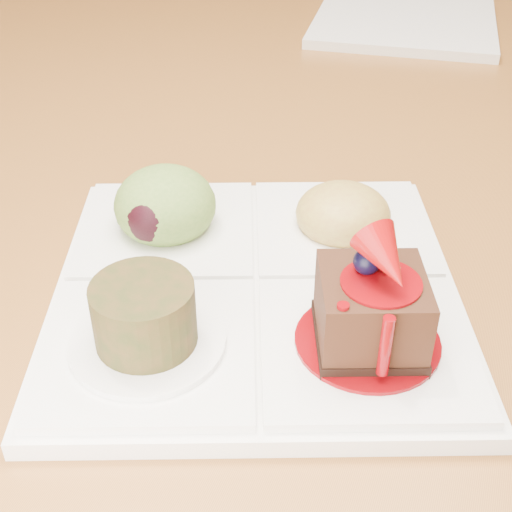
% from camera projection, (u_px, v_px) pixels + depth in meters
% --- Properties ---
extents(ground, '(6.00, 6.00, 0.00)m').
position_uv_depth(ground, '(276.00, 384.00, 1.44)').
color(ground, brown).
extents(dining_table, '(1.00, 1.80, 0.75)m').
position_uv_depth(dining_table, '(283.00, 53.00, 1.05)').
color(dining_table, '#925B25').
rests_on(dining_table, ground).
extents(sampler_plate, '(0.34, 0.34, 0.10)m').
position_uv_depth(sampler_plate, '(253.00, 271.00, 0.46)').
color(sampler_plate, white).
rests_on(sampler_plate, dining_table).
extents(second_plate, '(0.26, 0.26, 0.01)m').
position_uv_depth(second_plate, '(404.00, 23.00, 0.93)').
color(second_plate, white).
rests_on(second_plate, dining_table).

